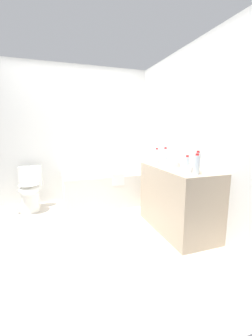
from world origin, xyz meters
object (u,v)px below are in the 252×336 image
at_px(sink_basin, 172,164).
at_px(drinking_glass_0, 183,165).
at_px(bathtub, 110,186).
at_px(toilet, 30,190).
at_px(water_bottle_4, 187,163).
at_px(drinking_glass_2, 190,170).
at_px(drinking_glass_1, 162,160).
at_px(toilet_paper_roll, 16,210).
at_px(water_bottle_1, 197,162).
at_px(water_bottle_3, 157,156).
at_px(sink_faucet, 184,164).
at_px(water_bottle_2, 165,156).
at_px(water_bottle_0, 197,165).

bearing_deg(sink_basin, drinking_glass_0, -81.85).
bearing_deg(bathtub, toilet, 178.63).
bearing_deg(water_bottle_4, toilet, 140.11).
bearing_deg(drinking_glass_2, drinking_glass_1, 84.35).
xyz_separation_m(toilet, toilet_paper_roll, (-0.23, -0.09, -0.29)).
relative_size(drinking_glass_0, toilet_paper_roll, 0.81).
height_order(drinking_glass_0, drinking_glass_1, drinking_glass_0).
distance_m(sink_basin, water_bottle_1, 0.48).
distance_m(water_bottle_3, water_bottle_4, 0.69).
xyz_separation_m(toilet, drinking_glass_0, (1.93, -1.50, 0.56)).
bearing_deg(bathtub, drinking_glass_0, -68.66).
distance_m(water_bottle_3, drinking_glass_2, 0.84).
height_order(toilet, water_bottle_3, water_bottle_3).
distance_m(bathtub, drinking_glass_1, 1.23).
xyz_separation_m(water_bottle_4, drinking_glass_0, (0.01, 0.09, -0.03)).
bearing_deg(bathtub, drinking_glass_2, -73.83).
bearing_deg(sink_faucet, drinking_glass_2, -116.25).
height_order(sink_basin, drinking_glass_2, drinking_glass_2).
height_order(water_bottle_3, drinking_glass_0, water_bottle_3).
relative_size(toilet, toilet_paper_roll, 5.87).
bearing_deg(drinking_glass_0, drinking_glass_1, 89.73).
bearing_deg(toilet, sink_faucet, 61.79).
relative_size(sink_basin, water_bottle_2, 1.29).
xyz_separation_m(sink_faucet, water_bottle_3, (-0.22, 0.37, 0.08)).
height_order(toilet, toilet_paper_roll, toilet).
distance_m(sink_basin, water_bottle_4, 0.32).
xyz_separation_m(bathtub, water_bottle_3, (0.51, -0.88, 0.66)).
bearing_deg(drinking_glass_2, drinking_glass_0, 72.58).
bearing_deg(drinking_glass_1, drinking_glass_2, -95.65).
height_order(water_bottle_0, drinking_glass_1, water_bottle_0).
bearing_deg(water_bottle_0, toilet, 135.42).
xyz_separation_m(sink_faucet, water_bottle_2, (-0.15, 0.24, 0.08)).
bearing_deg(water_bottle_4, water_bottle_3, 94.56).
height_order(sink_basin, toilet_paper_roll, sink_basin).
bearing_deg(drinking_glass_0, water_bottle_0, -100.16).
distance_m(toilet, water_bottle_2, 2.28).
xyz_separation_m(water_bottle_2, drinking_glass_0, (-0.00, -0.46, -0.06)).
height_order(water_bottle_2, drinking_glass_0, water_bottle_2).
height_order(sink_faucet, drinking_glass_0, drinking_glass_0).
xyz_separation_m(sink_faucet, water_bottle_0, (-0.21, -0.56, 0.08)).
relative_size(bathtub, sink_faucet, 10.82).
height_order(bathtub, sink_basin, bathtub).
bearing_deg(sink_faucet, water_bottle_0, -110.95).
bearing_deg(water_bottle_4, water_bottle_2, 88.31).
bearing_deg(toilet, toilet_paper_roll, -64.17).
xyz_separation_m(bathtub, drinking_glass_1, (0.58, -0.91, 0.59)).
height_order(water_bottle_3, drinking_glass_2, water_bottle_3).
bearing_deg(toilet, water_bottle_1, 51.34).
xyz_separation_m(water_bottle_1, drinking_glass_2, (-0.09, 0.01, -0.08)).
bearing_deg(toilet_paper_roll, sink_basin, -29.26).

